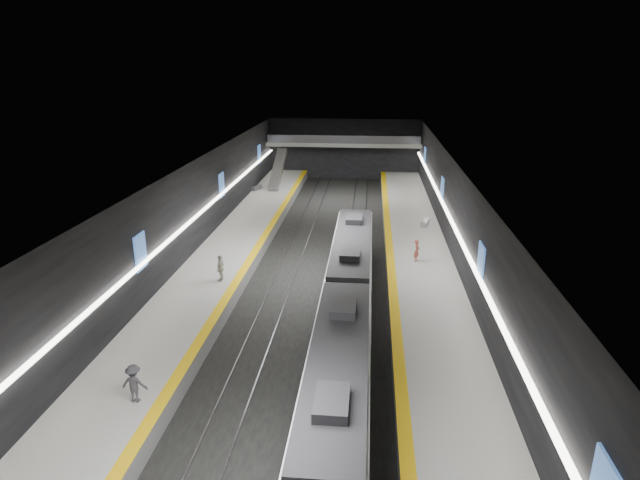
# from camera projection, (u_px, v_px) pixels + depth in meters

# --- Properties ---
(ground) EXTENTS (70.00, 70.00, 0.00)m
(ground) POSITION_uv_depth(u_px,v_px,m) (319.00, 276.00, 39.89)
(ground) COLOR black
(ground) RESTS_ON ground
(ceiling) EXTENTS (20.00, 70.00, 0.04)m
(ceiling) POSITION_uv_depth(u_px,v_px,m) (319.00, 171.00, 37.33)
(ceiling) COLOR beige
(ceiling) RESTS_ON wall_left
(wall_left) EXTENTS (0.04, 70.00, 8.00)m
(wall_left) POSITION_uv_depth(u_px,v_px,m) (185.00, 221.00, 39.51)
(wall_left) COLOR black
(wall_left) RESTS_ON ground
(wall_right) EXTENTS (0.04, 70.00, 8.00)m
(wall_right) POSITION_uv_depth(u_px,v_px,m) (460.00, 229.00, 37.71)
(wall_right) COLOR black
(wall_right) RESTS_ON ground
(wall_back) EXTENTS (20.00, 0.04, 8.00)m
(wall_back) POSITION_uv_depth(u_px,v_px,m) (344.00, 149.00, 71.63)
(wall_back) COLOR black
(wall_back) RESTS_ON ground
(platform_left) EXTENTS (5.00, 70.00, 1.00)m
(platform_left) POSITION_uv_depth(u_px,v_px,m) (221.00, 267.00, 40.41)
(platform_left) COLOR slate
(platform_left) RESTS_ON ground
(tile_surface_left) EXTENTS (5.00, 70.00, 0.02)m
(tile_surface_left) POSITION_uv_depth(u_px,v_px,m) (220.00, 260.00, 40.25)
(tile_surface_left) COLOR #ACACA7
(tile_surface_left) RESTS_ON platform_left
(tactile_strip_left) EXTENTS (0.60, 70.00, 0.02)m
(tactile_strip_left) POSITION_uv_depth(u_px,v_px,m) (249.00, 261.00, 40.04)
(tactile_strip_left) COLOR yellow
(tactile_strip_left) RESTS_ON platform_left
(platform_right) EXTENTS (5.00, 70.00, 1.00)m
(platform_right) POSITION_uv_depth(u_px,v_px,m) (421.00, 274.00, 39.06)
(platform_right) COLOR slate
(platform_right) RESTS_ON ground
(tile_surface_right) EXTENTS (5.00, 70.00, 0.02)m
(tile_surface_right) POSITION_uv_depth(u_px,v_px,m) (421.00, 267.00, 38.89)
(tile_surface_right) COLOR #ACACA7
(tile_surface_right) RESTS_ON platform_right
(tactile_strip_right) EXTENTS (0.60, 70.00, 0.02)m
(tactile_strip_right) POSITION_uv_depth(u_px,v_px,m) (391.00, 266.00, 39.09)
(tactile_strip_right) COLOR yellow
(tactile_strip_right) RESTS_ON platform_right
(rails) EXTENTS (6.52, 70.00, 0.12)m
(rails) POSITION_uv_depth(u_px,v_px,m) (319.00, 276.00, 39.87)
(rails) COLOR gray
(rails) RESTS_ON ground
(train) EXTENTS (2.69, 30.04, 3.60)m
(train) POSITION_uv_depth(u_px,v_px,m) (347.00, 310.00, 29.62)
(train) COLOR #10153B
(train) RESTS_ON ground
(ad_posters) EXTENTS (19.94, 53.50, 2.20)m
(ad_posters) POSITION_uv_depth(u_px,v_px,m) (320.00, 215.00, 39.40)
(ad_posters) COLOR #4273C7
(ad_posters) RESTS_ON wall_left
(cove_light_left) EXTENTS (0.25, 68.60, 0.12)m
(cove_light_left) POSITION_uv_depth(u_px,v_px,m) (188.00, 224.00, 39.56)
(cove_light_left) COLOR white
(cove_light_left) RESTS_ON wall_left
(cove_light_right) EXTENTS (0.25, 68.60, 0.12)m
(cove_light_right) POSITION_uv_depth(u_px,v_px,m) (457.00, 232.00, 37.79)
(cove_light_right) COLOR white
(cove_light_right) RESTS_ON wall_right
(mezzanine_bridge) EXTENTS (20.00, 3.00, 1.50)m
(mezzanine_bridge) POSITION_uv_depth(u_px,v_px,m) (344.00, 144.00, 69.34)
(mezzanine_bridge) COLOR gray
(mezzanine_bridge) RESTS_ON wall_left
(escalator) EXTENTS (1.20, 7.50, 3.92)m
(escalator) POSITION_uv_depth(u_px,v_px,m) (278.00, 169.00, 64.17)
(escalator) COLOR #99999E
(escalator) RESTS_ON platform_left
(bench_left_far) EXTENTS (0.92, 1.83, 0.43)m
(bench_left_far) POSITION_uv_depth(u_px,v_px,m) (257.00, 188.00, 62.04)
(bench_left_far) COLOR #99999E
(bench_left_far) RESTS_ON platform_left
(bench_right_far) EXTENTS (0.95, 1.98, 0.47)m
(bench_right_far) POSITION_uv_depth(u_px,v_px,m) (425.00, 223.00, 48.80)
(bench_right_far) COLOR #99999E
(bench_right_far) RESTS_ON platform_right
(passenger_right_a) EXTENTS (0.59, 0.71, 1.65)m
(passenger_right_a) POSITION_uv_depth(u_px,v_px,m) (417.00, 251.00, 39.83)
(passenger_right_a) COLOR #BA5445
(passenger_right_a) RESTS_ON platform_right
(passenger_left_a) EXTENTS (0.54, 1.12, 1.85)m
(passenger_left_a) POSITION_uv_depth(u_px,v_px,m) (221.00, 268.00, 36.25)
(passenger_left_a) COLOR beige
(passenger_left_a) RESTS_ON platform_left
(passenger_left_b) EXTENTS (1.18, 0.71, 1.79)m
(passenger_left_b) POSITION_uv_depth(u_px,v_px,m) (134.00, 384.00, 23.37)
(passenger_left_b) COLOR #3C3B43
(passenger_left_b) RESTS_ON platform_left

